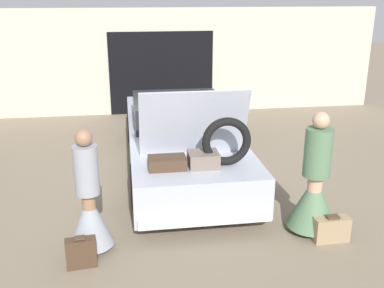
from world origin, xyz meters
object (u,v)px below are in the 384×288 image
(car, at_px, (181,137))
(person_left, at_px, (89,208))
(person_right, at_px, (314,191))
(suitcase_beside_right_person, at_px, (331,229))
(suitcase_beside_left_person, at_px, (81,253))

(car, relative_size, person_left, 3.31)
(car, relative_size, person_right, 3.15)
(car, bearing_deg, person_left, -118.88)
(person_right, relative_size, suitcase_beside_right_person, 3.55)
(car, bearing_deg, person_right, -60.88)
(person_left, bearing_deg, person_right, 83.12)
(suitcase_beside_left_person, relative_size, suitcase_beside_right_person, 0.84)
(car, bearing_deg, suitcase_beside_left_person, -117.29)
(person_left, height_order, suitcase_beside_right_person, person_left)
(suitcase_beside_left_person, xyz_separation_m, suitcase_beside_right_person, (3.27, 0.11, -0.02))
(car, xyz_separation_m, suitcase_beside_left_person, (-1.61, -3.12, -0.39))
(person_right, bearing_deg, person_left, 96.23)
(car, distance_m, suitcase_beside_left_person, 3.54)
(suitcase_beside_left_person, distance_m, suitcase_beside_right_person, 3.27)
(person_right, xyz_separation_m, suitcase_beside_right_person, (0.15, -0.31, -0.44))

